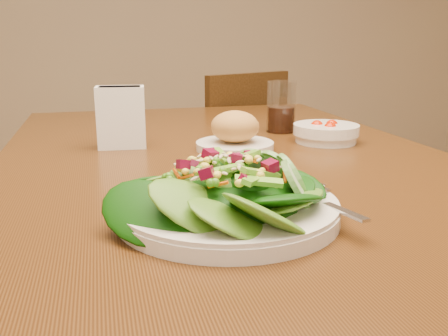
# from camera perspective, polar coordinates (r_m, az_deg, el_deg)

# --- Properties ---
(dining_table) EXTENTS (0.90, 1.40, 0.75)m
(dining_table) POSITION_cam_1_polar(r_m,az_deg,el_deg) (1.03, 0.34, -4.07)
(dining_table) COLOR #4B2B10
(dining_table) RESTS_ON ground_plane
(chair_far) EXTENTS (0.52, 0.52, 0.85)m
(chair_far) POSITION_cam_1_polar(r_m,az_deg,el_deg) (1.98, 0.40, -0.71)
(chair_far) COLOR #3F2610
(chair_far) RESTS_ON ground_plane
(salad_plate) EXTENTS (0.30, 0.29, 0.09)m
(salad_plate) POSITION_cam_1_polar(r_m,az_deg,el_deg) (0.66, 1.28, -3.04)
(salad_plate) COLOR silver
(salad_plate) RESTS_ON dining_table
(bread_plate) EXTENTS (0.17, 0.17, 0.08)m
(bread_plate) POSITION_cam_1_polar(r_m,az_deg,el_deg) (1.06, 1.25, 3.92)
(bread_plate) COLOR silver
(bread_plate) RESTS_ON dining_table
(tomato_bowl) EXTENTS (0.15, 0.15, 0.05)m
(tomato_bowl) POSITION_cam_1_polar(r_m,az_deg,el_deg) (1.15, 11.57, 3.98)
(tomato_bowl) COLOR silver
(tomato_bowl) RESTS_ON dining_table
(drinking_glass) EXTENTS (0.07, 0.07, 0.13)m
(drinking_glass) POSITION_cam_1_polar(r_m,az_deg,el_deg) (1.26, 6.55, 6.55)
(drinking_glass) COLOR silver
(drinking_glass) RESTS_ON dining_table
(napkin_holder) EXTENTS (0.11, 0.06, 0.13)m
(napkin_holder) POSITION_cam_1_polar(r_m,az_deg,el_deg) (1.09, -11.68, 5.89)
(napkin_holder) COLOR white
(napkin_holder) RESTS_ON dining_table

